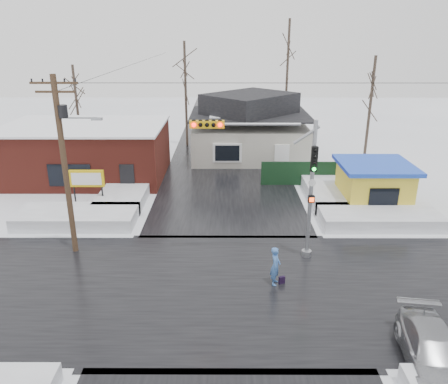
{
  "coord_description": "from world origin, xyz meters",
  "views": [
    {
      "loc": [
        -0.16,
        -16.86,
        10.8
      ],
      "look_at": [
        -0.23,
        4.3,
        3.0
      ],
      "focal_mm": 35.0,
      "sensor_mm": 36.0,
      "label": 1
    }
  ],
  "objects_px": {
    "kiosk": "(373,184)",
    "pedestrian": "(275,266)",
    "utility_pole": "(65,157)",
    "traffic_signal": "(280,171)",
    "marquee_sign": "(87,180)",
    "car": "(433,352)"
  },
  "relations": [
    {
      "from": "kiosk",
      "to": "pedestrian",
      "type": "bearing_deg",
      "value": -127.51
    },
    {
      "from": "utility_pole",
      "to": "pedestrian",
      "type": "bearing_deg",
      "value": -17.46
    },
    {
      "from": "traffic_signal",
      "to": "marquee_sign",
      "type": "xyz_separation_m",
      "value": [
        -11.43,
        6.53,
        -2.62
      ]
    },
    {
      "from": "car",
      "to": "kiosk",
      "type": "bearing_deg",
      "value": 88.07
    },
    {
      "from": "marquee_sign",
      "to": "car",
      "type": "height_order",
      "value": "marquee_sign"
    },
    {
      "from": "kiosk",
      "to": "car",
      "type": "xyz_separation_m",
      "value": [
        -2.65,
        -14.94,
        -0.8
      ]
    },
    {
      "from": "utility_pole",
      "to": "kiosk",
      "type": "distance_m",
      "value": 18.95
    },
    {
      "from": "traffic_signal",
      "to": "utility_pole",
      "type": "height_order",
      "value": "utility_pole"
    },
    {
      "from": "traffic_signal",
      "to": "marquee_sign",
      "type": "relative_size",
      "value": 2.75
    },
    {
      "from": "marquee_sign",
      "to": "kiosk",
      "type": "bearing_deg",
      "value": 1.55
    },
    {
      "from": "pedestrian",
      "to": "car",
      "type": "distance_m",
      "value": 7.12
    },
    {
      "from": "pedestrian",
      "to": "car",
      "type": "relative_size",
      "value": 0.4
    },
    {
      "from": "utility_pole",
      "to": "kiosk",
      "type": "relative_size",
      "value": 1.96
    },
    {
      "from": "traffic_signal",
      "to": "car",
      "type": "distance_m",
      "value": 9.86
    },
    {
      "from": "traffic_signal",
      "to": "kiosk",
      "type": "bearing_deg",
      "value": 44.84
    },
    {
      "from": "pedestrian",
      "to": "marquee_sign",
      "type": "bearing_deg",
      "value": 65.02
    },
    {
      "from": "kiosk",
      "to": "car",
      "type": "height_order",
      "value": "kiosk"
    },
    {
      "from": "traffic_signal",
      "to": "utility_pole",
      "type": "xyz_separation_m",
      "value": [
        -10.36,
        0.53,
        0.57
      ]
    },
    {
      "from": "traffic_signal",
      "to": "pedestrian",
      "type": "relative_size",
      "value": 3.85
    },
    {
      "from": "marquee_sign",
      "to": "kiosk",
      "type": "height_order",
      "value": "kiosk"
    },
    {
      "from": "marquee_sign",
      "to": "pedestrian",
      "type": "relative_size",
      "value": 1.4
    },
    {
      "from": "utility_pole",
      "to": "car",
      "type": "distance_m",
      "value": 17.6
    }
  ]
}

